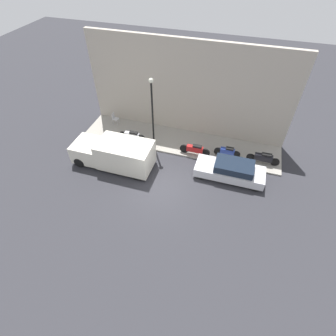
# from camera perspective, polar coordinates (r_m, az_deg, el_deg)

# --- Properties ---
(ground_plane) EXTENTS (60.00, 60.00, 0.00)m
(ground_plane) POSITION_cam_1_polar(r_m,az_deg,el_deg) (16.40, -1.71, -3.88)
(ground_plane) COLOR #2D2D33
(sidewalk) EXTENTS (2.96, 14.45, 0.11)m
(sidewalk) POSITION_cam_1_polar(r_m,az_deg,el_deg) (19.55, 2.51, 5.76)
(sidewalk) COLOR gray
(sidewalk) RESTS_ON ground_plane
(building_facade) EXTENTS (0.30, 14.45, 6.81)m
(building_facade) POSITION_cam_1_polar(r_m,az_deg,el_deg) (19.05, 4.19, 16.61)
(building_facade) COLOR #B2A899
(building_facade) RESTS_ON ground_plane
(parked_car) EXTENTS (1.62, 4.33, 1.24)m
(parked_car) POSITION_cam_1_polar(r_m,az_deg,el_deg) (16.95, 13.48, -0.48)
(parked_car) COLOR silver
(parked_car) RESTS_ON ground_plane
(delivery_van) EXTENTS (2.03, 5.36, 1.93)m
(delivery_van) POSITION_cam_1_polar(r_m,az_deg,el_deg) (17.46, -11.68, 3.16)
(delivery_van) COLOR silver
(delivery_van) RESTS_ON ground_plane
(motorcycle_red) EXTENTS (0.30, 2.12, 0.80)m
(motorcycle_red) POSITION_cam_1_polar(r_m,az_deg,el_deg) (18.16, 5.89, 4.08)
(motorcycle_red) COLOR #B21E1E
(motorcycle_red) RESTS_ON sidewalk
(motorcycle_blue) EXTENTS (0.30, 1.79, 0.77)m
(motorcycle_blue) POSITION_cam_1_polar(r_m,az_deg,el_deg) (18.38, 12.81, 3.50)
(motorcycle_blue) COLOR navy
(motorcycle_blue) RESTS_ON sidewalk
(motorcycle_black) EXTENTS (0.30, 2.16, 0.83)m
(motorcycle_black) POSITION_cam_1_polar(r_m,az_deg,el_deg) (18.51, 20.06, 2.07)
(motorcycle_black) COLOR black
(motorcycle_black) RESTS_ON sidewalk
(scooter_silver) EXTENTS (0.30, 2.08, 0.77)m
(scooter_silver) POSITION_cam_1_polar(r_m,az_deg,el_deg) (19.50, -7.79, 7.03)
(scooter_silver) COLOR #B7B7BF
(scooter_silver) RESTS_ON sidewalk
(streetlamp) EXTENTS (0.30, 0.30, 5.16)m
(streetlamp) POSITION_cam_1_polar(r_m,az_deg,el_deg) (17.22, -3.44, 12.91)
(streetlamp) COLOR black
(streetlamp) RESTS_ON sidewalk
(cafe_chair) EXTENTS (0.40, 0.40, 0.93)m
(cafe_chair) POSITION_cam_1_polar(r_m,az_deg,el_deg) (21.46, -11.55, 10.65)
(cafe_chair) COLOR silver
(cafe_chair) RESTS_ON sidewalk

